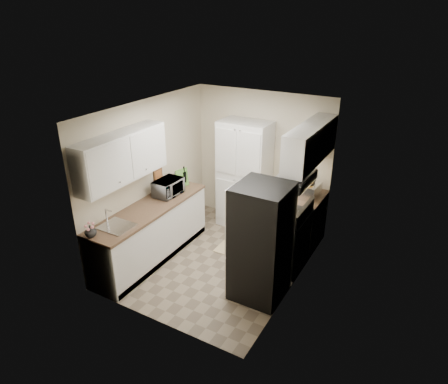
# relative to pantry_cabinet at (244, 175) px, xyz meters

# --- Properties ---
(ground) EXTENTS (3.20, 3.20, 0.00)m
(ground) POSITION_rel_pantry_cabinet_xyz_m (0.20, -1.32, -1.00)
(ground) COLOR #7A6B56
(ground) RESTS_ON ground
(room_shell) EXTENTS (2.64, 3.24, 2.52)m
(room_shell) POSITION_rel_pantry_cabinet_xyz_m (0.18, -1.32, 0.63)
(room_shell) COLOR beige
(room_shell) RESTS_ON ground
(pantry_cabinet) EXTENTS (0.90, 0.55, 2.00)m
(pantry_cabinet) POSITION_rel_pantry_cabinet_xyz_m (0.00, 0.00, 0.00)
(pantry_cabinet) COLOR silver
(pantry_cabinet) RESTS_ON ground
(base_cabinet_left) EXTENTS (0.60, 2.30, 0.88)m
(base_cabinet_left) POSITION_rel_pantry_cabinet_xyz_m (-0.79, -1.75, -0.56)
(base_cabinet_left) COLOR silver
(base_cabinet_left) RESTS_ON ground
(countertop_left) EXTENTS (0.63, 2.33, 0.04)m
(countertop_left) POSITION_rel_pantry_cabinet_xyz_m (-0.79, -1.75, -0.10)
(countertop_left) COLOR brown
(countertop_left) RESTS_ON base_cabinet_left
(base_cabinet_right) EXTENTS (0.60, 0.80, 0.88)m
(base_cabinet_right) POSITION_rel_pantry_cabinet_xyz_m (1.19, -0.12, -0.56)
(base_cabinet_right) COLOR silver
(base_cabinet_right) RESTS_ON ground
(countertop_right) EXTENTS (0.63, 0.83, 0.04)m
(countertop_right) POSITION_rel_pantry_cabinet_xyz_m (1.19, -0.12, -0.10)
(countertop_right) COLOR brown
(countertop_right) RESTS_ON base_cabinet_right
(electric_range) EXTENTS (0.71, 0.78, 1.13)m
(electric_range) POSITION_rel_pantry_cabinet_xyz_m (1.17, -0.93, -0.52)
(electric_range) COLOR #B7B7BC
(electric_range) RESTS_ON ground
(refrigerator) EXTENTS (0.70, 0.72, 1.70)m
(refrigerator) POSITION_rel_pantry_cabinet_xyz_m (1.14, -1.73, -0.15)
(refrigerator) COLOR #B7B7BC
(refrigerator) RESTS_ON ground
(microwave) EXTENTS (0.34, 0.50, 0.27)m
(microwave) POSITION_rel_pantry_cabinet_xyz_m (-0.80, -1.22, 0.06)
(microwave) COLOR silver
(microwave) RESTS_ON countertop_left
(wine_bottle) EXTENTS (0.08, 0.08, 0.32)m
(wine_bottle) POSITION_rel_pantry_cabinet_xyz_m (-0.80, -0.76, 0.08)
(wine_bottle) COLOR black
(wine_bottle) RESTS_ON countertop_left
(flower_vase) EXTENTS (0.19, 0.19, 0.17)m
(flower_vase) POSITION_rel_pantry_cabinet_xyz_m (-0.91, -2.83, 0.00)
(flower_vase) COLOR silver
(flower_vase) RESTS_ON countertop_left
(cutting_board) EXTENTS (0.09, 0.25, 0.32)m
(cutting_board) POSITION_rel_pantry_cabinet_xyz_m (-0.80, -0.82, 0.08)
(cutting_board) COLOR #518736
(cutting_board) RESTS_ON countertop_left
(toaster_oven) EXTENTS (0.33, 0.42, 0.24)m
(toaster_oven) POSITION_rel_pantry_cabinet_xyz_m (1.26, -0.13, 0.04)
(toaster_oven) COLOR silver
(toaster_oven) RESTS_ON countertop_right
(fruit_basket) EXTENTS (0.28, 0.28, 0.10)m
(fruit_basket) POSITION_rel_pantry_cabinet_xyz_m (1.24, -0.12, 0.21)
(fruit_basket) COLOR #FF9800
(fruit_basket) RESTS_ON toaster_oven
(kitchen_mat) EXTENTS (0.54, 0.85, 0.01)m
(kitchen_mat) POSITION_rel_pantry_cabinet_xyz_m (0.26, -0.70, -0.99)
(kitchen_mat) COLOR #CEB684
(kitchen_mat) RESTS_ON ground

